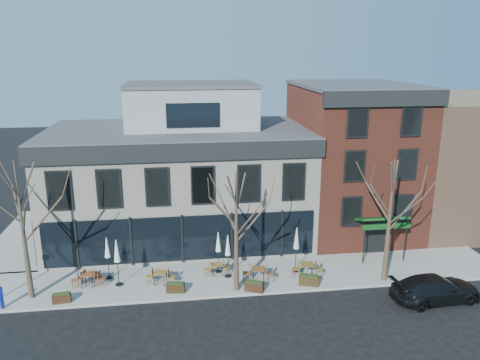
{
  "coord_description": "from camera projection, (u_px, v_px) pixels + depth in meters",
  "views": [
    {
      "loc": [
        -0.08,
        -28.06,
        13.57
      ],
      "look_at": [
        4.02,
        2.0,
        5.07
      ],
      "focal_mm": 35.0,
      "sensor_mm": 36.0,
      "label": 1
    }
  ],
  "objects": [
    {
      "name": "cafe_set_1",
      "position": [
        87.0,
        278.0,
        27.36
      ],
      "size": [
        1.8,
        0.79,
        0.93
      ],
      "color": "brown",
      "rests_on": "sidewalk_front"
    },
    {
      "name": "sidewalk_side",
      "position": [
        29.0,
        238.0,
        34.68
      ],
      "size": [
        4.5,
        12.0,
        0.15
      ],
      "primitive_type": "cube",
      "color": "gray",
      "rests_on": "ground"
    },
    {
      "name": "ground",
      "position": [
        183.0,
        265.0,
        30.44
      ],
      "size": [
        120.0,
        120.0,
        0.0
      ],
      "primitive_type": "plane",
      "color": "black",
      "rests_on": "ground"
    },
    {
      "name": "bg_building",
      "position": [
        465.0,
        159.0,
        37.81
      ],
      "size": [
        12.0,
        12.0,
        10.0
      ],
      "primitive_type": "cube",
      "color": "#8C664C",
      "rests_on": "ground"
    },
    {
      "name": "call_box",
      "position": [
        1.0,
        296.0,
        24.94
      ],
      "size": [
        0.26,
        0.26,
        1.33
      ],
      "color": "#0B1F99",
      "rests_on": "sidewalk_front"
    },
    {
      "name": "cafe_set_4",
      "position": [
        258.0,
        273.0,
        27.95
      ],
      "size": [
        1.96,
        0.88,
        1.01
      ],
      "color": "brown",
      "rests_on": "sidewalk_front"
    },
    {
      "name": "tree_corner",
      "position": [
        23.0,
        229.0,
        25.13
      ],
      "size": [
        3.93,
        3.98,
        7.92
      ],
      "color": "#382B21",
      "rests_on": "sidewalk_front"
    },
    {
      "name": "planter_3",
      "position": [
        309.0,
        280.0,
        27.53
      ],
      "size": [
        1.24,
        0.83,
        0.64
      ],
      "color": "#312410",
      "rests_on": "sidewalk_front"
    },
    {
      "name": "sidewalk_front",
      "position": [
        237.0,
        276.0,
        28.79
      ],
      "size": [
        33.5,
        4.7,
        0.15
      ],
      "primitive_type": "cube",
      "color": "gray",
      "rests_on": "ground"
    },
    {
      "name": "umbrella_2",
      "position": [
        218.0,
        244.0,
        28.72
      ],
      "size": [
        0.43,
        0.43,
        2.66
      ],
      "color": "black",
      "rests_on": "sidewalk_front"
    },
    {
      "name": "cafe_set_3",
      "position": [
        217.0,
        268.0,
        28.74
      ],
      "size": [
        1.67,
        0.72,
        0.86
      ],
      "color": "brown",
      "rests_on": "sidewalk_front"
    },
    {
      "name": "planter_2",
      "position": [
        254.0,
        286.0,
        26.83
      ],
      "size": [
        1.18,
        0.82,
        0.61
      ],
      "color": "#321C10",
      "rests_on": "sidewalk_front"
    },
    {
      "name": "corner_building",
      "position": [
        181.0,
        175.0,
        34.01
      ],
      "size": [
        18.39,
        10.39,
        11.1
      ],
      "color": "silver",
      "rests_on": "ground"
    },
    {
      "name": "tree_mid",
      "position": [
        236.0,
        231.0,
        26.09
      ],
      "size": [
        3.5,
        3.55,
        7.04
      ],
      "color": "#382B21",
      "rests_on": "sidewalk_front"
    },
    {
      "name": "cafe_set_2",
      "position": [
        160.0,
        276.0,
        27.6
      ],
      "size": [
        1.82,
        0.85,
        0.93
      ],
      "color": "brown",
      "rests_on": "sidewalk_front"
    },
    {
      "name": "umbrella_3",
      "position": [
        228.0,
        247.0,
        28.1
      ],
      "size": [
        0.44,
        0.44,
        2.73
      ],
      "color": "black",
      "rests_on": "sidewalk_front"
    },
    {
      "name": "umbrella_4",
      "position": [
        296.0,
        241.0,
        28.79
      ],
      "size": [
        0.47,
        0.47,
        2.91
      ],
      "color": "black",
      "rests_on": "sidewalk_front"
    },
    {
      "name": "cafe_set_0",
      "position": [
        92.0,
        278.0,
        27.49
      ],
      "size": [
        1.75,
        0.89,
        0.9
      ],
      "color": "brown",
      "rests_on": "sidewalk_front"
    },
    {
      "name": "planter_0",
      "position": [
        62.0,
        298.0,
        25.64
      ],
      "size": [
        1.02,
        0.51,
        0.55
      ],
      "color": "#321F10",
      "rests_on": "sidewalk_front"
    },
    {
      "name": "planter_1",
      "position": [
        176.0,
        287.0,
        26.72
      ],
      "size": [
        1.08,
        0.53,
        0.58
      ],
      "color": "black",
      "rests_on": "sidewalk_front"
    },
    {
      "name": "red_brick_building",
      "position": [
        352.0,
        158.0,
        35.37
      ],
      "size": [
        8.2,
        11.78,
        11.18
      ],
      "color": "brown",
      "rests_on": "ground"
    },
    {
      "name": "parked_sedan",
      "position": [
        436.0,
        289.0,
        25.97
      ],
      "size": [
        5.23,
        2.5,
        1.47
      ],
      "primitive_type": "imported",
      "rotation": [
        0.0,
        0.0,
        1.66
      ],
      "color": "black",
      "rests_on": "ground"
    },
    {
      "name": "umbrella_1",
      "position": [
        117.0,
        253.0,
        27.05
      ],
      "size": [
        0.46,
        0.46,
        2.87
      ],
      "color": "black",
      "rests_on": "sidewalk_front"
    },
    {
      "name": "umbrella_0",
      "position": [
        107.0,
        250.0,
        27.92
      ],
      "size": [
        0.42,
        0.42,
        2.64
      ],
      "color": "black",
      "rests_on": "sidewalk_front"
    },
    {
      "name": "tree_right",
      "position": [
        390.0,
        219.0,
        27.2
      ],
      "size": [
        3.72,
        3.77,
        7.48
      ],
      "color": "#382B21",
      "rests_on": "sidewalk_front"
    },
    {
      "name": "cafe_set_5",
      "position": [
        307.0,
        268.0,
        28.53
      ],
      "size": [
        1.94,
        0.86,
        1.0
      ],
      "color": "brown",
      "rests_on": "sidewalk_front"
    }
  ]
}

